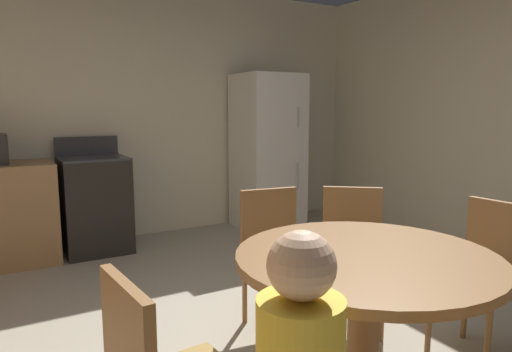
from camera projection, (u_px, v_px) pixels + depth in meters
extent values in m
cube|color=beige|center=(122.00, 111.00, 4.80)|extent=(5.99, 0.12, 2.70)
cube|color=black|center=(95.00, 205.00, 4.39)|extent=(0.60, 0.60, 0.90)
cube|color=#38383D|center=(93.00, 158.00, 4.32)|extent=(0.60, 0.60, 0.02)
cube|color=#38383D|center=(87.00, 145.00, 4.55)|extent=(0.60, 0.04, 0.18)
cube|color=white|center=(268.00, 152.00, 5.24)|extent=(0.68, 0.66, 1.76)
cylinder|color=#B2B2B7|center=(298.00, 117.00, 4.98)|extent=(0.02, 0.02, 0.22)
cylinder|color=#B2B2B7|center=(297.00, 176.00, 5.07)|extent=(0.02, 0.02, 0.30)
cylinder|color=olive|center=(363.00, 341.00, 2.01)|extent=(0.14, 0.14, 0.72)
cylinder|color=olive|center=(366.00, 258.00, 1.95)|extent=(1.13, 1.13, 0.04)
cylinder|color=olive|center=(488.00, 344.00, 2.26)|extent=(0.03, 0.03, 0.43)
cylinder|color=olive|center=(429.00, 318.00, 2.54)|extent=(0.03, 0.03, 0.43)
cylinder|color=olive|center=(465.00, 304.00, 2.73)|extent=(0.03, 0.03, 0.43)
cube|color=#A37F3D|center=(478.00, 281.00, 2.46)|extent=(0.42, 0.42, 0.05)
cube|color=olive|center=(500.00, 239.00, 2.52)|extent=(0.05, 0.38, 0.42)
cube|color=olive|center=(128.00, 349.00, 1.37)|extent=(0.07, 0.38, 0.42)
cylinder|color=olive|center=(382.00, 307.00, 2.69)|extent=(0.03, 0.03, 0.43)
cylinder|color=olive|center=(324.00, 303.00, 2.74)|extent=(0.03, 0.03, 0.43)
cylinder|color=olive|center=(376.00, 285.00, 3.02)|extent=(0.03, 0.03, 0.43)
cylinder|color=olive|center=(324.00, 282.00, 3.07)|extent=(0.03, 0.03, 0.43)
cube|color=#A37F3D|center=(352.00, 258.00, 2.84)|extent=(0.56, 0.56, 0.05)
cube|color=olive|center=(352.00, 218.00, 2.99)|extent=(0.32, 0.27, 0.42)
cylinder|color=olive|center=(317.00, 303.00, 2.73)|extent=(0.03, 0.03, 0.43)
cylinder|color=olive|center=(265.00, 313.00, 2.61)|extent=(0.03, 0.03, 0.43)
cylinder|color=olive|center=(292.00, 283.00, 3.04)|extent=(0.03, 0.03, 0.43)
cylinder|color=olive|center=(245.00, 291.00, 2.92)|extent=(0.03, 0.03, 0.43)
cube|color=#A37F3D|center=(280.00, 261.00, 2.79)|extent=(0.45, 0.45, 0.05)
cube|color=olive|center=(269.00, 221.00, 2.93)|extent=(0.38, 0.09, 0.42)
sphere|color=#D6A884|center=(302.00, 266.00, 1.08)|extent=(0.17, 0.17, 0.17)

